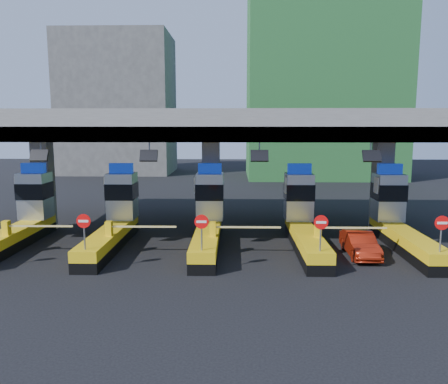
{
  "coord_description": "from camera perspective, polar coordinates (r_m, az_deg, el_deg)",
  "views": [
    {
      "loc": [
        1.37,
        -22.52,
        6.23
      ],
      "look_at": [
        0.83,
        0.0,
        2.81
      ],
      "focal_mm": 35.0,
      "sensor_mm": 36.0,
      "label": 1
    }
  ],
  "objects": [
    {
      "name": "ground",
      "position": [
        23.4,
        -2.06,
        -6.81
      ],
      "size": [
        120.0,
        120.0,
        0.0
      ],
      "primitive_type": "plane",
      "color": "black",
      "rests_on": "ground"
    },
    {
      "name": "toll_canopy",
      "position": [
        25.43,
        -1.74,
        8.41
      ],
      "size": [
        28.0,
        12.09,
        7.0
      ],
      "color": "slate",
      "rests_on": "ground"
    },
    {
      "name": "toll_lane_far_left",
      "position": [
        25.93,
        -24.7,
        -2.91
      ],
      "size": [
        4.43,
        8.0,
        4.16
      ],
      "color": "black",
      "rests_on": "ground"
    },
    {
      "name": "toll_lane_left",
      "position": [
        24.16,
        -13.97,
        -3.17
      ],
      "size": [
        4.43,
        8.0,
        4.16
      ],
      "color": "black",
      "rests_on": "ground"
    },
    {
      "name": "toll_lane_center",
      "position": [
        23.34,
        -2.03,
        -3.32
      ],
      "size": [
        4.43,
        8.0,
        4.16
      ],
      "color": "black",
      "rests_on": "ground"
    },
    {
      "name": "toll_lane_right",
      "position": [
        23.58,
        10.21,
        -3.33
      ],
      "size": [
        4.43,
        8.0,
        4.16
      ],
      "color": "black",
      "rests_on": "ground"
    },
    {
      "name": "toll_lane_far_right",
      "position": [
        24.85,
        21.7,
        -3.2
      ],
      "size": [
        4.43,
        8.0,
        4.16
      ],
      "color": "black",
      "rests_on": "ground"
    },
    {
      "name": "bg_building_scaffold",
      "position": [
        56.08,
        12.81,
        16.39
      ],
      "size": [
        18.0,
        12.0,
        28.0
      ],
      "primitive_type": "cube",
      "color": "#1E5926",
      "rests_on": "ground"
    },
    {
      "name": "bg_building_concrete",
      "position": [
        60.57,
        -13.59,
        11.02
      ],
      "size": [
        14.0,
        10.0,
        18.0
      ],
      "primitive_type": "cube",
      "color": "#4C4C49",
      "rests_on": "ground"
    },
    {
      "name": "red_car",
      "position": [
        22.2,
        17.32,
        -6.48
      ],
      "size": [
        1.32,
        3.6,
        1.18
      ],
      "primitive_type": "imported",
      "rotation": [
        0.0,
        0.0,
        -0.02
      ],
      "color": "maroon",
      "rests_on": "ground"
    }
  ]
}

